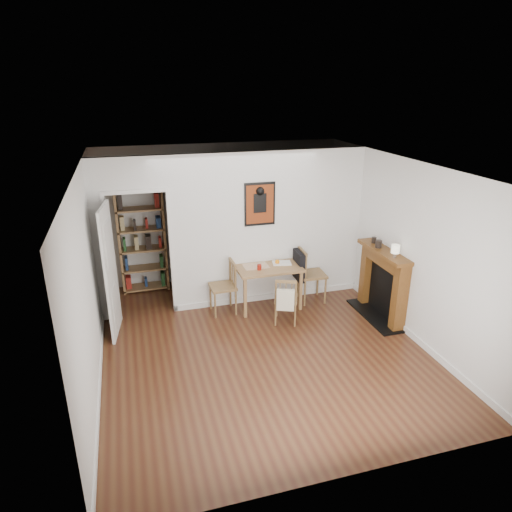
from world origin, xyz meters
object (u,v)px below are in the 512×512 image
object	(u,v)px
orange_fruit	(277,262)
bookshelf	(142,239)
chair_front	(286,299)
mantel_lamp	(395,250)
chair_right	(311,274)
red_glass	(259,267)
ceramic_jar_a	(379,244)
ceramic_jar_b	(374,240)
notebook	(282,263)
dining_table	(268,271)
chair_left	(223,287)
fireplace	(383,281)

from	to	relation	value
orange_fruit	bookshelf	bearing A→B (deg)	149.97
chair_front	orange_fruit	world-z (taller)	orange_fruit
orange_fruit	mantel_lamp	bearing A→B (deg)	-40.92
chair_right	red_glass	xyz separation A→B (m)	(-0.96, -0.10, 0.28)
chair_front	ceramic_jar_a	world-z (taller)	ceramic_jar_a
chair_front	ceramic_jar_b	distance (m)	1.74
red_glass	notebook	xyz separation A→B (m)	(0.45, 0.16, -0.04)
ceramic_jar_a	chair_right	bearing A→B (deg)	138.39
notebook	ceramic_jar_b	size ratio (longest dim) A/B	3.23
dining_table	mantel_lamp	xyz separation A→B (m)	(1.61, -1.18, 0.64)
orange_fruit	red_glass	bearing A→B (deg)	-156.75
orange_fruit	notebook	bearing A→B (deg)	4.33
chair_left	chair_right	bearing A→B (deg)	0.04
orange_fruit	fireplace	bearing A→B (deg)	-31.17
notebook	chair_front	bearing A→B (deg)	-103.08
dining_table	notebook	distance (m)	0.28
dining_table	chair_left	world-z (taller)	chair_left
chair_left	orange_fruit	world-z (taller)	chair_left
chair_front	ceramic_jar_b	world-z (taller)	ceramic_jar_b
fireplace	mantel_lamp	bearing A→B (deg)	-102.15
bookshelf	chair_front	bearing A→B (deg)	-42.68
red_glass	orange_fruit	world-z (taller)	red_glass
fireplace	chair_left	bearing A→B (deg)	160.96
chair_front	mantel_lamp	size ratio (longest dim) A/B	4.00
red_glass	mantel_lamp	size ratio (longest dim) A/B	0.47
notebook	fireplace	bearing A→B (deg)	-32.81
dining_table	orange_fruit	bearing A→B (deg)	18.11
chair_right	orange_fruit	xyz separation A→B (m)	(-0.60, 0.06, 0.27)
notebook	ceramic_jar_b	xyz separation A→B (m)	(1.39, -0.57, 0.47)
ceramic_jar_a	chair_left	bearing A→B (deg)	163.05
ceramic_jar_b	mantel_lamp	bearing A→B (deg)	-93.31
chair_right	chair_front	size ratio (longest dim) A/B	1.22
fireplace	mantel_lamp	size ratio (longest dim) A/B	6.31
chair_front	notebook	world-z (taller)	chair_front
notebook	ceramic_jar_b	bearing A→B (deg)	-22.22
chair_right	orange_fruit	distance (m)	0.66
ceramic_jar_a	mantel_lamp	bearing A→B (deg)	-88.76
bookshelf	ceramic_jar_b	size ratio (longest dim) A/B	20.57
chair_left	mantel_lamp	xyz separation A→B (m)	(2.39, -1.18, 0.83)
chair_left	mantel_lamp	world-z (taller)	mantel_lamp
chair_left	fireplace	distance (m)	2.61
bookshelf	ceramic_jar_a	distance (m)	4.11
chair_left	fireplace	world-z (taller)	fireplace
ceramic_jar_b	chair_left	bearing A→B (deg)	168.33
ceramic_jar_a	ceramic_jar_b	bearing A→B (deg)	77.64
bookshelf	orange_fruit	xyz separation A→B (m)	(2.15, -1.24, -0.20)
dining_table	mantel_lamp	distance (m)	2.09
chair_front	fireplace	distance (m)	1.61
chair_right	mantel_lamp	world-z (taller)	mantel_lamp
chair_right	ceramic_jar_a	world-z (taller)	ceramic_jar_a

